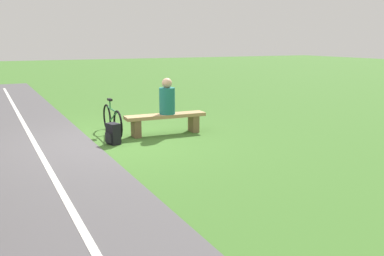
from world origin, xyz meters
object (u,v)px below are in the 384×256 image
(person_seated, at_px, (167,98))
(backpack, at_px, (113,134))
(bench, at_px, (166,120))
(bicycle, at_px, (112,120))

(person_seated, xyz_separation_m, backpack, (1.42, 0.39, -0.63))
(bench, bearing_deg, person_seated, -180.00)
(person_seated, height_order, backpack, person_seated)
(bench, height_order, bicycle, bicycle)
(bicycle, height_order, backpack, bicycle)
(person_seated, distance_m, bicycle, 1.38)
(bicycle, bearing_deg, person_seated, 67.72)
(bench, relative_size, bicycle, 1.18)
(backpack, bearing_deg, bench, -164.00)
(bicycle, bearing_deg, backpack, -14.18)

